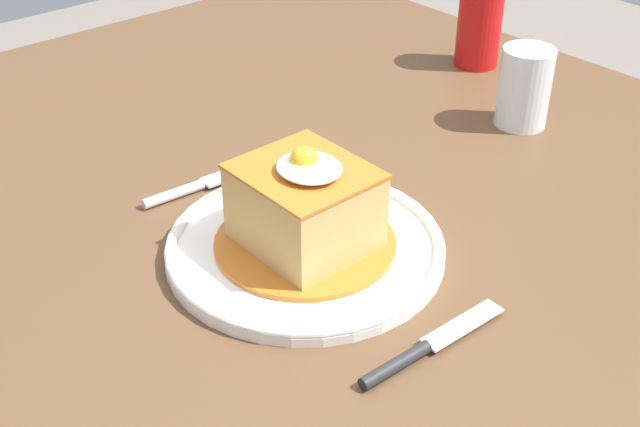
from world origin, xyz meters
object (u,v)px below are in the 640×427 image
(main_plate, at_px, (305,246))
(fork, at_px, (190,189))
(knife, at_px, (416,353))
(soda_can, at_px, (479,26))
(drinking_glass, at_px, (524,93))

(main_plate, distance_m, fork, 0.18)
(knife, height_order, soda_can, soda_can)
(main_plate, xyz_separation_m, drinking_glass, (-0.04, 0.40, 0.04))
(main_plate, relative_size, soda_can, 2.31)
(knife, height_order, drinking_glass, drinking_glass)
(knife, distance_m, drinking_glass, 0.49)
(knife, bearing_deg, soda_can, 125.52)
(soda_can, distance_m, drinking_glass, 0.20)
(main_plate, distance_m, soda_can, 0.56)
(drinking_glass, bearing_deg, fork, -108.03)
(fork, distance_m, knife, 0.36)
(main_plate, height_order, soda_can, soda_can)
(knife, xyz_separation_m, soda_can, (-0.39, 0.54, 0.06))
(fork, distance_m, soda_can, 0.54)
(fork, relative_size, drinking_glass, 1.35)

